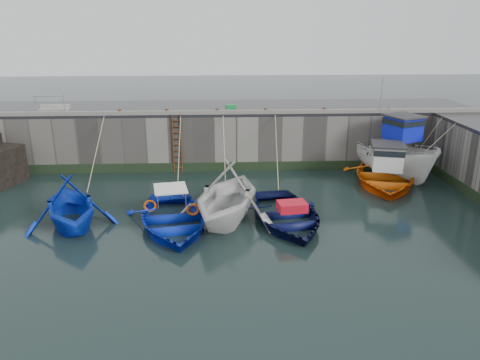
{
  "coord_description": "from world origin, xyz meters",
  "views": [
    {
      "loc": [
        0.23,
        -14.79,
        7.8
      ],
      "look_at": [
        1.16,
        4.8,
        1.2
      ],
      "focal_mm": 35.0,
      "sensor_mm": 36.0,
      "label": 1
    }
  ],
  "objects_px": {
    "boat_near_blacktrim": "(227,220)",
    "bollard_c": "(217,111)",
    "ladder": "(177,144)",
    "boat_near_white": "(72,225)",
    "boat_far_white": "(392,156)",
    "bollard_b": "(167,112)",
    "boat_near_blue": "(173,226)",
    "bollard_d": "(265,111)",
    "bollard_a": "(120,112)",
    "bollard_e": "(324,110)",
    "boat_far_orange": "(384,175)",
    "boat_near_navy": "(286,222)",
    "fish_crate": "(231,108)"
  },
  "relations": [
    {
      "from": "boat_near_white",
      "to": "fish_crate",
      "type": "relative_size",
      "value": 8.08
    },
    {
      "from": "boat_near_white",
      "to": "boat_far_orange",
      "type": "bearing_deg",
      "value": -4.16
    },
    {
      "from": "boat_near_blacktrim",
      "to": "bollard_c",
      "type": "xyz_separation_m",
      "value": [
        -0.34,
        7.08,
        3.3
      ]
    },
    {
      "from": "boat_near_navy",
      "to": "boat_near_blue",
      "type": "bearing_deg",
      "value": 174.9
    },
    {
      "from": "boat_near_blue",
      "to": "bollard_c",
      "type": "bearing_deg",
      "value": 66.54
    },
    {
      "from": "ladder",
      "to": "boat_far_white",
      "type": "height_order",
      "value": "boat_far_white"
    },
    {
      "from": "boat_near_white",
      "to": "bollard_e",
      "type": "bearing_deg",
      "value": 9.97
    },
    {
      "from": "ladder",
      "to": "boat_near_white",
      "type": "distance_m",
      "value": 8.09
    },
    {
      "from": "boat_near_navy",
      "to": "boat_far_white",
      "type": "height_order",
      "value": "boat_far_white"
    },
    {
      "from": "bollard_c",
      "to": "bollard_d",
      "type": "distance_m",
      "value": 2.6
    },
    {
      "from": "ladder",
      "to": "fish_crate",
      "type": "distance_m",
      "value": 3.66
    },
    {
      "from": "boat_near_blue",
      "to": "boat_near_navy",
      "type": "xyz_separation_m",
      "value": [
        4.63,
        0.18,
        0.0
      ]
    },
    {
      "from": "boat_near_blacktrim",
      "to": "boat_far_white",
      "type": "relative_size",
      "value": 0.81
    },
    {
      "from": "bollard_b",
      "to": "ladder",
      "type": "bearing_deg",
      "value": -33.86
    },
    {
      "from": "bollard_b",
      "to": "bollard_c",
      "type": "relative_size",
      "value": 1.0
    },
    {
      "from": "bollard_b",
      "to": "boat_near_white",
      "type": "bearing_deg",
      "value": -114.04
    },
    {
      "from": "bollard_c",
      "to": "bollard_d",
      "type": "relative_size",
      "value": 1.0
    },
    {
      "from": "boat_near_navy",
      "to": "bollard_d",
      "type": "xyz_separation_m",
      "value": [
        -0.17,
        7.38,
        3.3
      ]
    },
    {
      "from": "ladder",
      "to": "boat_near_white",
      "type": "bearing_deg",
      "value": -118.33
    },
    {
      "from": "bollard_e",
      "to": "boat_near_blacktrim",
      "type": "bearing_deg",
      "value": -127.65
    },
    {
      "from": "bollard_d",
      "to": "bollard_c",
      "type": "bearing_deg",
      "value": 180.0
    },
    {
      "from": "boat_near_white",
      "to": "bollard_c",
      "type": "bearing_deg",
      "value": 28.91
    },
    {
      "from": "boat_near_white",
      "to": "fish_crate",
      "type": "bearing_deg",
      "value": 28.87
    },
    {
      "from": "boat_near_blacktrim",
      "to": "boat_far_orange",
      "type": "distance_m",
      "value": 9.25
    },
    {
      "from": "ladder",
      "to": "bollard_e",
      "type": "height_order",
      "value": "bollard_e"
    },
    {
      "from": "boat_far_white",
      "to": "boat_far_orange",
      "type": "height_order",
      "value": "boat_far_white"
    },
    {
      "from": "boat_far_orange",
      "to": "bollard_b",
      "type": "bearing_deg",
      "value": -179.12
    },
    {
      "from": "fish_crate",
      "to": "bollard_b",
      "type": "distance_m",
      "value": 3.58
    },
    {
      "from": "boat_far_white",
      "to": "bollard_d",
      "type": "relative_size",
      "value": 23.7
    },
    {
      "from": "boat_near_white",
      "to": "bollard_a",
      "type": "xyz_separation_m",
      "value": [
        0.76,
        7.32,
        3.3
      ]
    },
    {
      "from": "boat_near_blacktrim",
      "to": "fish_crate",
      "type": "height_order",
      "value": "fish_crate"
    },
    {
      "from": "boat_near_navy",
      "to": "bollard_e",
      "type": "bearing_deg",
      "value": 60.31
    },
    {
      "from": "bollard_d",
      "to": "boat_far_orange",
      "type": "bearing_deg",
      "value": -24.63
    },
    {
      "from": "boat_near_white",
      "to": "boat_near_blacktrim",
      "type": "xyz_separation_m",
      "value": [
        6.3,
        0.24,
        0.0
      ]
    },
    {
      "from": "boat_near_white",
      "to": "boat_near_blue",
      "type": "distance_m",
      "value": 4.11
    },
    {
      "from": "bollard_b",
      "to": "bollard_c",
      "type": "height_order",
      "value": "same"
    },
    {
      "from": "boat_near_white",
      "to": "fish_crate",
      "type": "height_order",
      "value": "fish_crate"
    },
    {
      "from": "bollard_a",
      "to": "boat_near_navy",
      "type": "bearing_deg",
      "value": -42.81
    },
    {
      "from": "boat_near_white",
      "to": "boat_far_white",
      "type": "xyz_separation_m",
      "value": [
        15.28,
        6.01,
        1.02
      ]
    },
    {
      "from": "boat_far_white",
      "to": "boat_near_white",
      "type": "bearing_deg",
      "value": 178.33
    },
    {
      "from": "ladder",
      "to": "boat_near_white",
      "type": "relative_size",
      "value": 0.71
    },
    {
      "from": "boat_near_blue",
      "to": "boat_near_blacktrim",
      "type": "xyz_separation_m",
      "value": [
        2.2,
        0.49,
        0.0
      ]
    },
    {
      "from": "boat_near_blue",
      "to": "boat_far_orange",
      "type": "height_order",
      "value": "boat_far_orange"
    },
    {
      "from": "boat_near_blue",
      "to": "bollard_e",
      "type": "distance_m",
      "value": 11.26
    },
    {
      "from": "bollard_b",
      "to": "bollard_d",
      "type": "height_order",
      "value": "same"
    },
    {
      "from": "boat_near_blacktrim",
      "to": "bollard_e",
      "type": "relative_size",
      "value": 19.08
    },
    {
      "from": "bollard_a",
      "to": "bollard_e",
      "type": "bearing_deg",
      "value": 0.0
    },
    {
      "from": "boat_near_blacktrim",
      "to": "bollard_d",
      "type": "distance_m",
      "value": 8.13
    },
    {
      "from": "boat_near_blue",
      "to": "bollard_d",
      "type": "relative_size",
      "value": 19.84
    },
    {
      "from": "boat_near_navy",
      "to": "fish_crate",
      "type": "relative_size",
      "value": 9.66
    }
  ]
}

